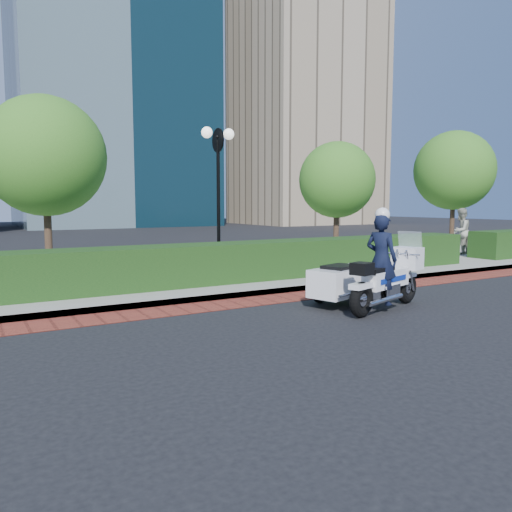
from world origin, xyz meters
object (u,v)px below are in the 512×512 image
tree_b (45,156)px  police_motorcycle (367,274)px  pedestrian (461,231)px  tree_c (337,180)px  lamppost (218,177)px  tree_d (454,171)px

tree_b → police_motorcycle: 9.00m
police_motorcycle → pedestrian: police_motorcycle is taller
tree_c → pedestrian: (5.31, -1.37, -1.97)m
tree_c → police_motorcycle: tree_c is taller
lamppost → tree_d: tree_d is taller
lamppost → tree_c: bearing=13.3°
tree_c → tree_d: 6.52m
tree_b → pedestrian: bearing=-5.1°
tree_c → police_motorcycle: 8.66m
police_motorcycle → pedestrian: 11.48m
tree_b → tree_c: tree_b is taller
pedestrian → tree_b: bearing=-16.7°
lamppost → police_motorcycle: 6.00m
tree_b → lamppost: bearing=-16.1°
tree_b → police_motorcycle: size_ratio=1.87×
tree_d → police_motorcycle: bearing=-148.8°
police_motorcycle → pedestrian: bearing=11.4°
lamppost → pedestrian: (10.81, -0.07, -1.88)m
tree_b → police_motorcycle: bearing=-52.6°
pedestrian → police_motorcycle: bearing=16.8°
tree_b → tree_d: tree_d is taller
police_motorcycle → pedestrian: size_ratio=1.41×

